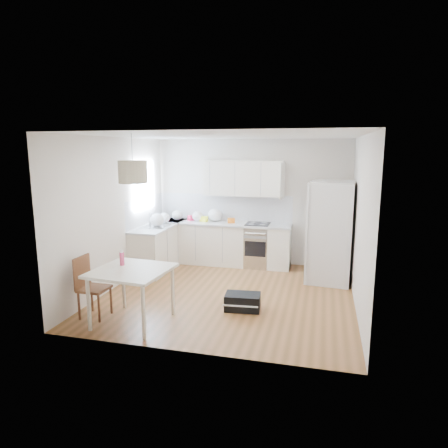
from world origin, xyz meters
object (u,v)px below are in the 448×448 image
at_px(dining_chair, 94,287).
at_px(gym_bag, 243,302).
at_px(dining_table, 132,275).
at_px(refrigerator, 332,232).

relative_size(dining_chair, gym_bag, 1.70).
bearing_deg(dining_chair, gym_bag, 22.11).
bearing_deg(dining_table, refrigerator, 48.85).
bearing_deg(gym_bag, refrigerator, 48.74).
distance_m(dining_table, dining_chair, 0.69).
xyz_separation_m(dining_chair, gym_bag, (2.09, 0.81, -0.34)).
height_order(refrigerator, dining_table, refrigerator).
relative_size(refrigerator, dining_chair, 2.05).
height_order(dining_table, dining_chair, dining_chair).
xyz_separation_m(refrigerator, gym_bag, (-1.34, -1.84, -0.82)).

